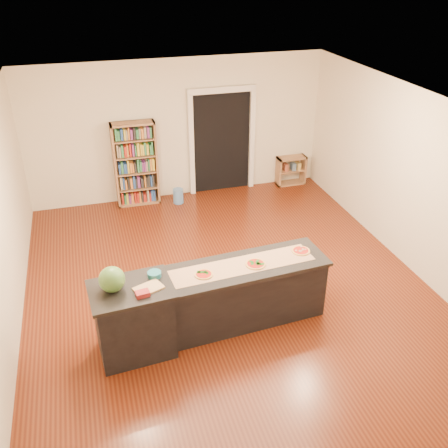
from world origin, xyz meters
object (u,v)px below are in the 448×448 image
object	(u,v)px
bookshelf	(136,164)
watermelon	(112,279)
low_shelf	(291,170)
side_counter	(134,320)
waste_bin	(178,196)
kitchen_island	(229,296)

from	to	relation	value
bookshelf	watermelon	world-z (taller)	bookshelf
bookshelf	low_shelf	world-z (taller)	bookshelf
low_shelf	watermelon	world-z (taller)	watermelon
side_counter	watermelon	world-z (taller)	watermelon
waste_bin	watermelon	bearing A→B (deg)	-111.34
bookshelf	kitchen_island	bearing A→B (deg)	-80.35
bookshelf	watermelon	xyz separation A→B (m)	(-0.81, -4.29, 0.30)
bookshelf	low_shelf	xyz separation A→B (m)	(3.35, 0.02, -0.53)
kitchen_island	watermelon	size ratio (longest dim) A/B	8.62
side_counter	bookshelf	xyz separation A→B (m)	(0.61, 4.31, 0.35)
side_counter	watermelon	size ratio (longest dim) A/B	3.20
bookshelf	low_shelf	size ratio (longest dim) A/B	2.69
kitchen_island	waste_bin	distance (m)	3.87
low_shelf	waste_bin	bearing A→B (deg)	-174.58
low_shelf	waste_bin	world-z (taller)	low_shelf
kitchen_island	low_shelf	size ratio (longest dim) A/B	4.29
bookshelf	watermelon	bearing A→B (deg)	-100.71
side_counter	low_shelf	xyz separation A→B (m)	(3.95, 4.32, -0.19)
waste_bin	low_shelf	bearing A→B (deg)	5.42
kitchen_island	side_counter	size ratio (longest dim) A/B	2.70
watermelon	side_counter	bearing A→B (deg)	-4.23
kitchen_island	waste_bin	xyz separation A→B (m)	(0.08, 3.86, -0.30)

